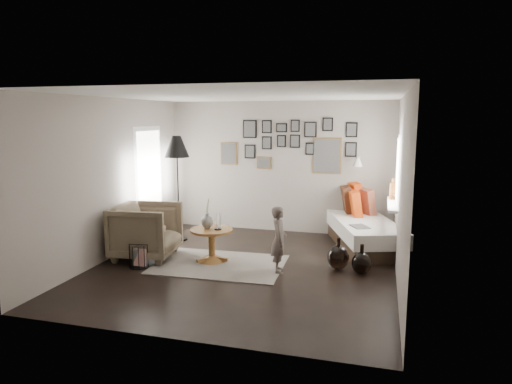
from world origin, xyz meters
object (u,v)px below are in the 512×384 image
(floor_lamp, at_px, (177,151))
(child, at_px, (279,239))
(daybed, at_px, (364,228))
(demijohn_small, at_px, (361,263))
(vase, at_px, (207,219))
(armchair, at_px, (146,231))
(pedestal_table, at_px, (212,246))
(magazine_basket, at_px, (139,256))
(demijohn_large, at_px, (338,257))

(floor_lamp, bearing_deg, child, -29.58)
(daybed, relative_size, demijohn_small, 5.20)
(daybed, height_order, child, daybed)
(demijohn_small, relative_size, child, 0.45)
(vase, distance_m, floor_lamp, 1.74)
(armchair, bearing_deg, floor_lamp, -8.68)
(vase, relative_size, armchair, 0.49)
(pedestal_table, bearing_deg, magazine_basket, -150.39)
(daybed, distance_m, armchair, 3.81)
(vase, relative_size, magazine_basket, 1.36)
(armchair, xyz_separation_m, child, (2.25, -0.12, 0.05))
(pedestal_table, distance_m, demijohn_large, 1.99)
(daybed, bearing_deg, child, -141.46)
(vase, bearing_deg, magazine_basket, -147.36)
(armchair, bearing_deg, demijohn_small, -94.37)
(armchair, xyz_separation_m, magazine_basket, (0.12, -0.48, -0.27))
(demijohn_large, height_order, child, child)
(demijohn_small, bearing_deg, vase, -179.79)
(pedestal_table, relative_size, daybed, 0.29)
(pedestal_table, xyz_separation_m, daybed, (2.31, 1.59, 0.08))
(vase, xyz_separation_m, floor_lamp, (-0.98, 1.03, 1.00))
(pedestal_table, bearing_deg, daybed, 34.67)
(pedestal_table, xyz_separation_m, floor_lamp, (-1.06, 1.05, 1.44))
(vase, height_order, magazine_basket, vase)
(daybed, distance_m, demijohn_large, 1.49)
(floor_lamp, xyz_separation_m, magazine_basket, (0.07, -1.61, -1.51))
(magazine_basket, height_order, child, child)
(magazine_basket, relative_size, child, 0.36)
(vase, xyz_separation_m, demijohn_large, (2.07, 0.13, -0.49))
(pedestal_table, bearing_deg, child, -10.03)
(pedestal_table, relative_size, armchair, 0.69)
(vase, distance_m, child, 1.26)
(demijohn_large, distance_m, child, 0.97)
(floor_lamp, distance_m, magazine_basket, 2.21)
(demijohn_small, bearing_deg, daybed, 91.17)
(floor_lamp, bearing_deg, demijohn_large, -16.44)
(pedestal_table, distance_m, floor_lamp, 2.07)
(child, bearing_deg, demijohn_small, -93.26)
(daybed, bearing_deg, armchair, -172.33)
(floor_lamp, relative_size, demijohn_small, 4.36)
(child, bearing_deg, armchair, 72.86)
(demijohn_large, bearing_deg, daybed, 77.59)
(armchair, height_order, demijohn_large, armchair)
(vase, relative_size, child, 0.48)
(demijohn_large, bearing_deg, demijohn_small, -18.92)
(daybed, height_order, armchair, daybed)
(floor_lamp, height_order, magazine_basket, floor_lamp)
(floor_lamp, xyz_separation_m, demijohn_small, (3.40, -1.02, -1.51))
(magazine_basket, bearing_deg, demijohn_large, 13.42)
(magazine_basket, relative_size, demijohn_small, 0.80)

